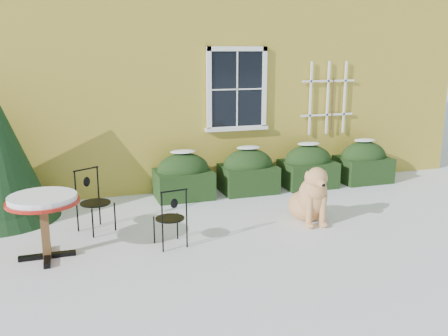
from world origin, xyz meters
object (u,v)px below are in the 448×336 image
object	(u,v)px
patio_chair_far	(94,201)
bistro_table	(43,206)
patio_chair_near	(171,217)
dog	(311,198)

from	to	relation	value
patio_chair_far	bistro_table	bearing A→B (deg)	-158.22
patio_chair_near	patio_chair_far	xyz separation A→B (m)	(-0.99, 0.99, 0.05)
patio_chair_near	dog	bearing A→B (deg)	178.73
bistro_table	dog	size ratio (longest dim) A/B	0.88
bistro_table	dog	bearing A→B (deg)	3.14
dog	patio_chair_near	bearing A→B (deg)	-166.27
patio_chair_near	patio_chair_far	size ratio (longest dim) A/B	0.90
bistro_table	patio_chair_far	distance (m)	1.15
patio_chair_near	dog	distance (m)	2.39
patio_chair_far	dog	bearing A→B (deg)	-41.75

